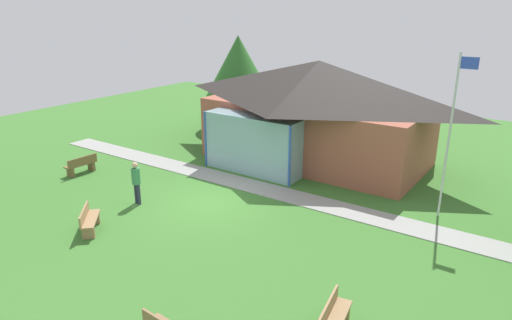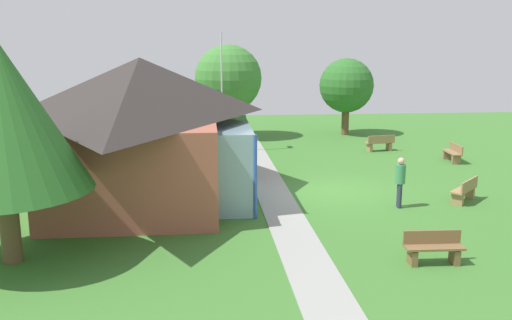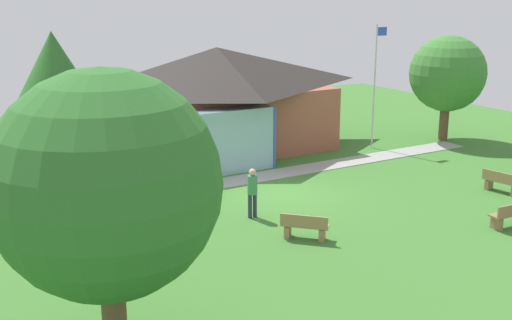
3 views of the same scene
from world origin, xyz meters
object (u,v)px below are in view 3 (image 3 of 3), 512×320
(pavilion, at_px, (217,99))
(tree_behind_pavilion_left, at_px, (54,75))
(bench_front_right, at_px, (511,215))
(bench_mid_left, at_px, (108,224))
(bench_lawn_far_right, at_px, (502,183))
(tree_lawn_corner, at_px, (106,185))
(tree_east_hedge, at_px, (448,74))
(bench_front_center, at_px, (305,227))
(flagpole, at_px, (375,81))
(visitor_strolling_lawn, at_px, (252,189))

(pavilion, height_order, tree_behind_pavilion_left, tree_behind_pavilion_left)
(bench_front_right, distance_m, bench_mid_left, 13.08)
(bench_lawn_far_right, bearing_deg, tree_lawn_corner, -86.86)
(bench_front_right, bearing_deg, tree_east_hedge, 56.65)
(bench_lawn_far_right, xyz_separation_m, tree_lawn_corner, (-16.52, -3.83, 3.49))
(bench_front_right, relative_size, bench_front_center, 1.11)
(bench_front_center, relative_size, tree_lawn_corner, 0.22)
(bench_mid_left, height_order, tree_east_hedge, tree_east_hedge)
(pavilion, relative_size, bench_front_right, 7.58)
(bench_front_right, relative_size, bench_lawn_far_right, 0.98)
(pavilion, bearing_deg, bench_front_center, -103.38)
(pavilion, relative_size, bench_mid_left, 7.62)
(pavilion, xyz_separation_m, tree_east_hedge, (11.31, -3.57, 0.85))
(bench_front_right, height_order, bench_mid_left, same)
(tree_lawn_corner, bearing_deg, tree_behind_pavilion_left, 79.98)
(bench_lawn_far_right, height_order, bench_mid_left, same)
(flagpole, distance_m, tree_east_hedge, 4.35)
(pavilion, bearing_deg, tree_lawn_corner, -123.56)
(flagpole, bearing_deg, tree_east_hedge, -6.79)
(bench_front_right, xyz_separation_m, tree_east_hedge, (7.54, 10.24, 3.05))
(bench_mid_left, xyz_separation_m, tree_east_hedge, (19.24, 4.39, 3.05))
(bench_lawn_far_right, bearing_deg, tree_behind_pavilion_left, -146.19)
(flagpole, xyz_separation_m, tree_east_hedge, (4.31, -0.51, 0.15))
(bench_mid_left, height_order, bench_front_center, same)
(bench_mid_left, bearing_deg, tree_lawn_corner, 165.56)
(visitor_strolling_lawn, xyz_separation_m, tree_east_hedge, (14.43, 5.20, 2.43))
(bench_lawn_far_right, relative_size, visitor_strolling_lawn, 0.89)
(bench_front_right, height_order, tree_behind_pavilion_left, tree_behind_pavilion_left)
(bench_front_right, distance_m, tree_east_hedge, 13.08)
(bench_front_right, relative_size, bench_mid_left, 1.01)
(tree_lawn_corner, bearing_deg, bench_mid_left, 73.94)
(visitor_strolling_lawn, distance_m, tree_lawn_corner, 9.69)
(tree_east_hedge, xyz_separation_m, tree_behind_pavilion_left, (-18.12, 6.37, 0.39))
(bench_front_center, relative_size, tree_behind_pavilion_left, 0.24)
(flagpole, height_order, tree_behind_pavilion_left, flagpole)
(visitor_strolling_lawn, bearing_deg, tree_lawn_corner, 50.23)
(bench_mid_left, distance_m, tree_east_hedge, 19.97)
(bench_mid_left, bearing_deg, bench_front_center, -120.94)
(pavilion, distance_m, tree_east_hedge, 11.89)
(tree_lawn_corner, distance_m, tree_behind_pavilion_left, 18.09)
(bench_lawn_far_right, xyz_separation_m, bench_front_center, (-9.25, -0.13, 0.00))
(bench_front_center, xyz_separation_m, tree_east_hedge, (14.00, 7.74, 3.05))
(visitor_strolling_lawn, height_order, tree_east_hedge, tree_east_hedge)
(pavilion, bearing_deg, visitor_strolling_lawn, -109.55)
(tree_lawn_corner, height_order, tree_east_hedge, tree_lawn_corner)
(bench_lawn_far_right, bearing_deg, bench_mid_left, -112.42)
(bench_front_center, distance_m, tree_east_hedge, 16.28)
(bench_front_right, relative_size, tree_behind_pavilion_left, 0.26)
(visitor_strolling_lawn, xyz_separation_m, tree_lawn_corner, (-6.84, -6.23, 2.87))
(flagpole, xyz_separation_m, visitor_strolling_lawn, (-10.11, -5.71, -2.28))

